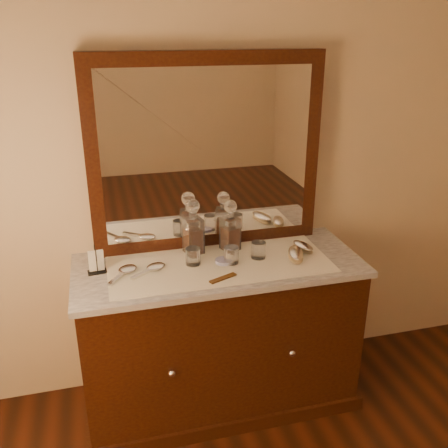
{
  "coord_description": "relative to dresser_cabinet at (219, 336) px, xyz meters",
  "views": [
    {
      "loc": [
        -0.54,
        -0.19,
        1.96
      ],
      "look_at": [
        0.0,
        1.85,
        1.1
      ],
      "focal_mm": 39.44,
      "sensor_mm": 36.0,
      "label": 1
    }
  ],
  "objects": [
    {
      "name": "hand_mirror_outer",
      "position": [
        -0.46,
        0.01,
        0.45
      ],
      "size": [
        0.16,
        0.2,
        0.02
      ],
      "color": "silver",
      "rests_on": "lace_runner"
    },
    {
      "name": "napkin_rack",
      "position": [
        -0.59,
        0.05,
        0.49
      ],
      "size": [
        0.09,
        0.06,
        0.13
      ],
      "color": "black",
      "rests_on": "marble_top"
    },
    {
      "name": "brush_near",
      "position": [
        0.39,
        -0.06,
        0.47
      ],
      "size": [
        0.12,
        0.18,
        0.05
      ],
      "color": "#9B835F",
      "rests_on": "lace_runner"
    },
    {
      "name": "pin_dish",
      "position": [
        0.02,
        -0.01,
        0.45
      ],
      "size": [
        0.1,
        0.1,
        0.02
      ],
      "primitive_type": "cylinder",
      "rotation": [
        0.0,
        0.0,
        0.13
      ],
      "color": "white",
      "rests_on": "lace_runner"
    },
    {
      "name": "marble_top",
      "position": [
        0.0,
        0.0,
        0.42
      ],
      "size": [
        1.44,
        0.59,
        0.03
      ],
      "primitive_type": "cube",
      "color": "silver",
      "rests_on": "dresser_cabinet"
    },
    {
      "name": "decanter_right",
      "position": [
        0.1,
        0.14,
        0.55
      ],
      "size": [
        0.11,
        0.11,
        0.28
      ],
      "color": "#924215",
      "rests_on": "lace_runner"
    },
    {
      "name": "brush_far",
      "position": [
        0.46,
        0.02,
        0.46
      ],
      "size": [
        0.1,
        0.16,
        0.04
      ],
      "color": "#9B835F",
      "rests_on": "lace_runner"
    },
    {
      "name": "comb",
      "position": [
        -0.02,
        -0.17,
        0.45
      ],
      "size": [
        0.14,
        0.08,
        0.01
      ],
      "primitive_type": "cube",
      "rotation": [
        0.0,
        0.0,
        0.4
      ],
      "color": "brown",
      "rests_on": "lace_runner"
    },
    {
      "name": "dresser_cabinet",
      "position": [
        0.0,
        0.0,
        0.0
      ],
      "size": [
        1.4,
        0.55,
        0.82
      ],
      "primitive_type": "cube",
      "color": "black",
      "rests_on": "floor"
    },
    {
      "name": "mirror_glass",
      "position": [
        0.0,
        0.21,
        0.94
      ],
      "size": [
        1.06,
        0.01,
        0.86
      ],
      "primitive_type": "cube",
      "color": "white",
      "rests_on": "marble_top"
    },
    {
      "name": "hand_mirror_inner",
      "position": [
        -0.33,
        0.0,
        0.45
      ],
      "size": [
        0.2,
        0.16,
        0.02
      ],
      "color": "silver",
      "rests_on": "lace_runner"
    },
    {
      "name": "knob_left",
      "position": [
        -0.3,
        -0.28,
        0.04
      ],
      "size": [
        0.04,
        0.04,
        0.04
      ],
      "primitive_type": "sphere",
      "color": "silver",
      "rests_on": "dresser_cabinet"
    },
    {
      "name": "mirror_frame",
      "position": [
        0.0,
        0.25,
        0.94
      ],
      "size": [
        1.2,
        0.08,
        1.0
      ],
      "primitive_type": "cube",
      "color": "black",
      "rests_on": "marble_top"
    },
    {
      "name": "tumblers",
      "position": [
        0.05,
        -0.0,
        0.49
      ],
      "size": [
        0.41,
        0.11,
        0.08
      ],
      "color": "white",
      "rests_on": "lace_runner"
    },
    {
      "name": "lace_runner",
      "position": [
        0.0,
        -0.02,
        0.44
      ],
      "size": [
        1.1,
        0.45,
        0.0
      ],
      "primitive_type": "cube",
      "color": "silver",
      "rests_on": "marble_top"
    },
    {
      "name": "dresser_plinth",
      "position": [
        0.0,
        0.0,
        -0.37
      ],
      "size": [
        1.46,
        0.59,
        0.08
      ],
      "primitive_type": "cube",
      "color": "black",
      "rests_on": "floor"
    },
    {
      "name": "decanter_left",
      "position": [
        -0.1,
        0.15,
        0.56
      ],
      "size": [
        0.11,
        0.11,
        0.29
      ],
      "color": "#924215",
      "rests_on": "lace_runner"
    },
    {
      "name": "knob_right",
      "position": [
        0.3,
        -0.28,
        0.04
      ],
      "size": [
        0.04,
        0.04,
        0.04
      ],
      "primitive_type": "sphere",
      "color": "silver",
      "rests_on": "dresser_cabinet"
    }
  ]
}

